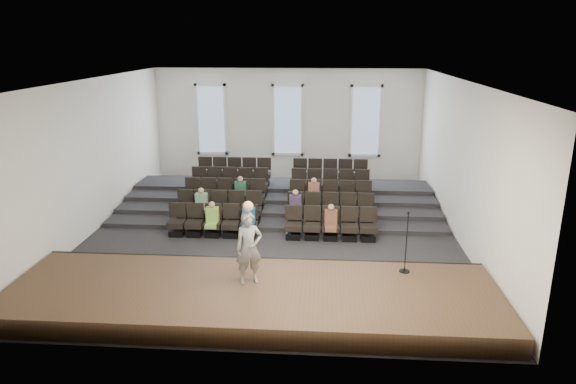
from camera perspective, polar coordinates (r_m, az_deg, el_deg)
The scene contains 14 objects.
ground at distance 17.36m, azimuth -1.67°, elevation -4.38°, with size 14.00×14.00×0.00m, color black.
ceiling at distance 16.26m, azimuth -1.82°, elevation 12.34°, with size 12.00×14.00×0.02m, color white.
wall_back at distance 23.50m, azimuth -0.02°, elevation 7.51°, with size 12.00×0.04×5.00m, color white.
wall_front at distance 9.97m, azimuth -5.78°, elevation -5.36°, with size 12.00×0.04×5.00m, color white.
wall_left at distance 18.24m, azimuth -20.96°, elevation 3.74°, with size 0.04×14.00×5.00m, color white.
wall_right at distance 17.12m, azimuth 18.77°, elevation 3.18°, with size 0.04×14.00×5.00m, color white.
stage at distance 12.65m, azimuth -4.00°, elevation -11.59°, with size 11.80×3.60×0.50m, color #422D1C.
stage_lip at distance 14.22m, azimuth -3.02°, elevation -8.23°, with size 11.80×0.06×0.52m, color black.
risers at distance 20.28m, azimuth -0.79°, elevation -0.66°, with size 11.80×4.80×0.60m.
seating_rows at distance 18.59m, azimuth -1.22°, elevation -0.72°, with size 6.80×4.70×1.67m.
windows at distance 23.40m, azimuth -0.04°, elevation 7.97°, with size 8.44×0.10×3.24m.
audience at distance 17.41m, azimuth -2.78°, elevation -1.51°, with size 4.85×2.64×1.10m.
speaker at distance 12.45m, azimuth -4.36°, elevation -6.22°, with size 0.65×0.43×1.80m, color slate.
mic_stand at distance 13.45m, azimuth 12.93°, elevation -6.74°, with size 0.27×0.27×1.62m.
Camera 1 is at (1.65, -16.13, 6.22)m, focal length 32.00 mm.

